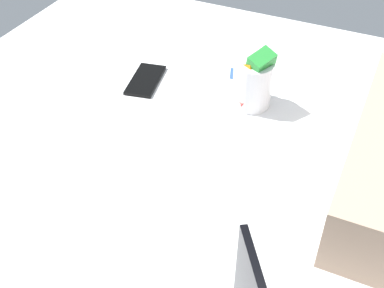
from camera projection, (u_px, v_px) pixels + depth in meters
bed_mattress at (143, 261)px, 95.21cm from camera, size 180.00×140.00×18.00cm
snack_cup at (252, 82)px, 114.59cm from camera, size 9.95×10.02×14.69cm
cell_phone at (146, 80)px, 125.39cm from camera, size 15.04×9.36×0.80cm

